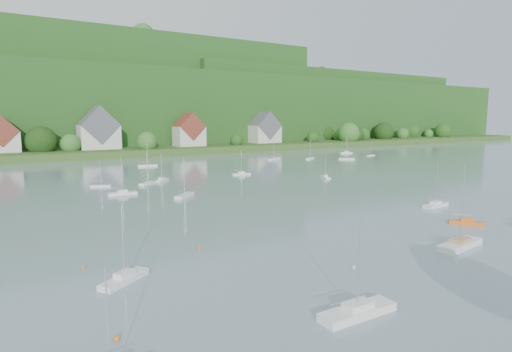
# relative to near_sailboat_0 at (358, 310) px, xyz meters

# --- Properties ---
(far_shore_strip) EXTENTS (600.00, 60.00, 3.00)m
(far_shore_strip) POSITION_rel_near_sailboat_0_xyz_m (9.66, 174.96, 1.03)
(far_shore_strip) COLOR #355620
(far_shore_strip) RESTS_ON ground
(forested_ridge) EXTENTS (620.00, 181.22, 69.89)m
(forested_ridge) POSITION_rel_near_sailboat_0_xyz_m (10.06, 243.53, 22.41)
(forested_ridge) COLOR #194416
(forested_ridge) RESTS_ON ground
(village_building_1) EXTENTS (12.00, 9.36, 14.00)m
(village_building_1) POSITION_rel_near_sailboat_0_xyz_m (-20.34, 163.96, 8.28)
(village_building_1) COLOR beige
(village_building_1) RESTS_ON far_shore_strip
(village_building_2) EXTENTS (16.00, 11.44, 18.00)m
(village_building_2) POSITION_rel_near_sailboat_0_xyz_m (14.66, 162.96, 9.80)
(village_building_2) COLOR beige
(village_building_2) RESTS_ON far_shore_strip
(village_building_3) EXTENTS (13.00, 10.40, 15.50)m
(village_building_3) POSITION_rel_near_sailboat_0_xyz_m (54.66, 160.96, 8.96)
(village_building_3) COLOR beige
(village_building_3) RESTS_ON far_shore_strip
(village_building_4) EXTENTS (15.00, 10.40, 16.50)m
(village_building_4) POSITION_rel_near_sailboat_0_xyz_m (99.66, 164.96, 9.12)
(village_building_4) COLOR beige
(village_building_4) RESTS_ON far_shore_strip
(near_sailboat_0) EXTENTS (6.94, 2.06, 9.33)m
(near_sailboat_0) POSITION_rel_near_sailboat_0_xyz_m (0.00, 0.00, 0.00)
(near_sailboat_0) COLOR white
(near_sailboat_0) RESTS_ON ground
(near_sailboat_2) EXTENTS (7.80, 3.03, 10.26)m
(near_sailboat_2) POSITION_rel_near_sailboat_0_xyz_m (23.86, 6.27, 0.03)
(near_sailboat_2) COLOR white
(near_sailboat_2) RESTS_ON ground
(near_sailboat_3) EXTENTS (6.00, 2.11, 7.95)m
(near_sailboat_3) POSITION_rel_near_sailboat_0_xyz_m (42.78, 22.83, -0.04)
(near_sailboat_3) COLOR white
(near_sailboat_3) RESTS_ON ground
(near_sailboat_5) EXTENTS (4.30, 4.67, 6.70)m
(near_sailboat_5) POSITION_rel_near_sailboat_0_xyz_m (35.66, 12.64, -0.08)
(near_sailboat_5) COLOR orange
(near_sailboat_5) RESTS_ON ground
(near_sailboat_6) EXTENTS (5.57, 4.51, 7.65)m
(near_sailboat_6) POSITION_rel_near_sailboat_0_xyz_m (-13.92, 17.16, -0.05)
(near_sailboat_6) COLOR white
(near_sailboat_6) RESTS_ON ground
(mooring_buoy_0) EXTENTS (0.48, 0.48, 0.48)m
(mooring_buoy_0) POSITION_rel_near_sailboat_0_xyz_m (-17.33, 6.43, -0.47)
(mooring_buoy_0) COLOR orange
(mooring_buoy_0) RESTS_ON ground
(mooring_buoy_1) EXTENTS (0.38, 0.38, 0.38)m
(mooring_buoy_1) POSITION_rel_near_sailboat_0_xyz_m (7.66, 8.02, -0.47)
(mooring_buoy_1) COLOR silver
(mooring_buoy_1) RESTS_ON ground
(mooring_buoy_2) EXTENTS (0.42, 0.42, 0.42)m
(mooring_buoy_2) POSITION_rel_near_sailboat_0_xyz_m (52.73, 27.59, -0.47)
(mooring_buoy_2) COLOR orange
(mooring_buoy_2) RESTS_ON ground
(mooring_buoy_3) EXTENTS (0.50, 0.50, 0.50)m
(mooring_buoy_3) POSITION_rel_near_sailboat_0_xyz_m (-3.46, 22.60, -0.47)
(mooring_buoy_3) COLOR orange
(mooring_buoy_3) RESTS_ON ground
(mooring_buoy_5) EXTENTS (0.40, 0.40, 0.40)m
(mooring_buoy_5) POSITION_rel_near_sailboat_0_xyz_m (-16.61, 23.37, -0.47)
(mooring_buoy_5) COLOR orange
(mooring_buoy_5) RESTS_ON ground
(far_sailboat_cluster) EXTENTS (191.88, 65.12, 8.71)m
(far_sailboat_cluster) POSITION_rel_near_sailboat_0_xyz_m (19.28, 92.19, -0.10)
(far_sailboat_cluster) COLOR white
(far_sailboat_cluster) RESTS_ON ground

